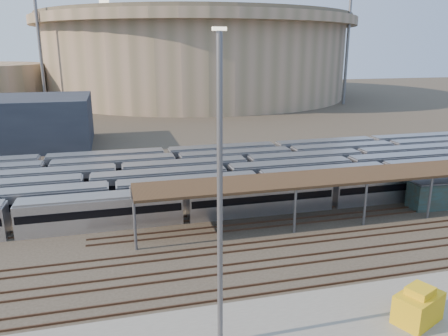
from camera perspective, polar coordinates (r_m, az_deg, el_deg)
ground at (r=45.48m, az=-1.03°, el=-10.19°), size 420.00×420.00×0.00m
subway_trains at (r=61.83m, az=-4.77°, el=-1.37°), size 129.85×23.90×3.60m
inspection_shed at (r=55.91m, az=20.44°, el=-0.76°), size 60.30×6.00×5.30m
empty_tracks at (r=41.13m, az=0.62°, el=-13.02°), size 170.00×9.62×0.18m
stadium at (r=183.15m, az=-3.61°, el=14.54°), size 124.00×124.00×32.50m
floodlight_0 at (r=151.29m, az=-22.95°, el=14.75°), size 4.00×1.00×38.40m
floodlight_2 at (r=160.81m, az=15.84°, el=15.35°), size 4.00×1.00×38.40m
floodlight_3 at (r=199.87m, az=-15.04°, el=15.35°), size 4.00×1.00×38.40m
yard_light_pole at (r=27.16m, az=-0.55°, el=-4.17°), size 0.80×0.36×20.64m
yellow_equipment at (r=36.49m, az=24.00°, el=-16.31°), size 4.17×3.49×2.23m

